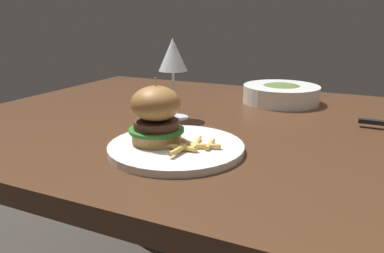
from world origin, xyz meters
name	(u,v)px	position (x,y,z in m)	size (l,w,h in m)	color
dining_table	(247,153)	(0.00, 0.00, 0.67)	(1.48, 0.98, 0.74)	#472B19
main_plate	(176,147)	(-0.07, -0.24, 0.75)	(0.26, 0.26, 0.01)	white
burger_sandwich	(156,115)	(-0.11, -0.25, 0.81)	(0.11, 0.11, 0.13)	#B78447
fries_pile	(193,146)	(-0.03, -0.26, 0.76)	(0.11, 0.12, 0.01)	#EABC5B
wine_glass	(173,59)	(-0.19, -0.03, 0.89)	(0.08, 0.08, 0.20)	silver
soup_bowl	(281,93)	(0.02, 0.27, 0.77)	(0.23, 0.23, 0.06)	white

